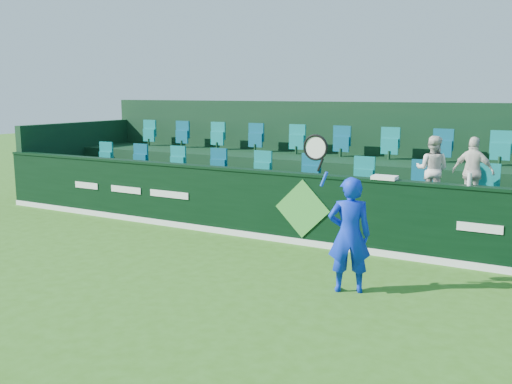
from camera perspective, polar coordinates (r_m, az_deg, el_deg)
The scene contains 12 objects.
ground at distance 7.58m, azimuth -8.06°, elevation -12.08°, with size 60.00×60.00×0.00m, color #316518.
sponsor_hoarding at distance 10.70m, azimuth 4.92°, elevation -1.71°, with size 16.00×0.25×1.35m.
stand_tier_front at distance 11.75m, azimuth 7.11°, elevation -2.07°, with size 16.00×2.00×0.80m, color black.
stand_tier_back at distance 13.46m, azimuth 10.19°, elevation 0.46°, with size 16.00×1.80×1.30m, color black.
stand_rear at distance 13.80m, azimuth 10.87°, elevation 3.05°, with size 16.00×4.10×2.60m.
seat_row_front at distance 12.00m, azimuth 7.90°, elevation 1.56°, with size 13.50×0.50×0.60m, color #0E7674.
seat_row_back at distance 13.62m, azimuth 10.73°, elevation 4.59°, with size 13.50×0.50×0.60m, color #0E7674.
tennis_player at distance 8.21m, azimuth 9.26°, elevation -4.13°, with size 1.11×0.61×2.31m.
spectator_left at distance 11.01m, azimuth 17.20°, elevation 2.16°, with size 0.61×0.47×1.25m, color silver.
spectator_middle at distance 10.88m, azimuth 20.88°, elevation 1.89°, with size 0.74×0.31×1.26m, color silver.
towel at distance 10.07m, azimuth 12.74°, elevation 1.43°, with size 0.42×0.27×0.06m, color white.
drinks_bottle at distance 9.76m, azimuth 20.56°, elevation 1.22°, with size 0.07×0.07×0.21m, color white.
Camera 1 is at (4.31, -5.56, 2.83)m, focal length 40.00 mm.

